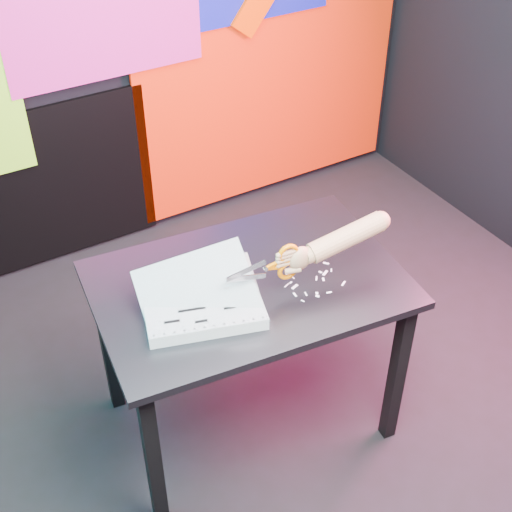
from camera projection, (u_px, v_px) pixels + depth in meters
room at (339, 110)px, 2.25m from camera, size 3.01×3.01×2.71m
backdrop at (170, 61)px, 3.50m from camera, size 2.88×0.05×2.08m
work_table at (248, 303)px, 2.58m from camera, size 1.16×0.84×0.75m
printout_stack at (202, 304)px, 2.39m from camera, size 0.46×0.39×0.21m
scissors at (283, 263)px, 2.36m from camera, size 0.26×0.04×0.15m
hand_forearm at (339, 241)px, 2.41m from camera, size 0.42×0.10×0.14m
paper_clippings at (312, 281)px, 2.52m from camera, size 0.21×0.17×0.00m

